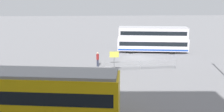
{
  "coord_description": "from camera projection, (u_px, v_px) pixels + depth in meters",
  "views": [
    {
      "loc": [
        5.81,
        32.69,
        8.33
      ],
      "look_at": [
        4.17,
        5.66,
        1.71
      ],
      "focal_mm": 38.68,
      "sensor_mm": 36.0,
      "label": 1
    }
  ],
  "objects": [
    {
      "name": "ground_plane",
      "position": [
        139.0,
        58.0,
        34.02
      ],
      "size": [
        160.0,
        160.0,
        0.0
      ],
      "primitive_type": "plane",
      "color": "gray"
    },
    {
      "name": "double_decker_bus",
      "position": [
        152.0,
        39.0,
        37.1
      ],
      "size": [
        10.89,
        3.86,
        3.92
      ],
      "color": "silver",
      "rests_on": "ground"
    },
    {
      "name": "tram_yellow",
      "position": [
        12.0,
        94.0,
        16.59
      ],
      "size": [
        14.98,
        4.52,
        3.53
      ],
      "color": "#E5B70C",
      "rests_on": "ground"
    },
    {
      "name": "pedestrian_near_railing",
      "position": [
        98.0,
        58.0,
        29.57
      ],
      "size": [
        0.45,
        0.45,
        1.8
      ],
      "color": "#33384C",
      "rests_on": "ground"
    },
    {
      "name": "pedestrian_railing",
      "position": [
        141.0,
        64.0,
        28.21
      ],
      "size": [
        8.68,
        0.66,
        1.08
      ],
      "color": "gray",
      "rests_on": "ground"
    },
    {
      "name": "info_sign",
      "position": [
        114.0,
        58.0,
        26.89
      ],
      "size": [
        1.05,
        0.13,
        2.57
      ],
      "color": "slate",
      "rests_on": "ground"
    }
  ]
}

